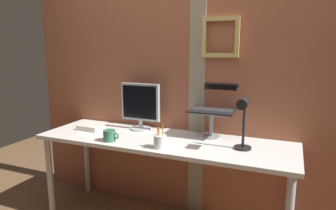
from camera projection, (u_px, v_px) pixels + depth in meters
brick_wall_back at (189, 64)px, 2.52m from camera, size 3.03×0.16×2.57m
desk at (163, 148)px, 2.34m from camera, size 1.99×0.61×0.73m
monitor at (140, 105)px, 2.56m from camera, size 0.35×0.18×0.40m
laptop_stand at (212, 120)px, 2.34m from camera, size 0.28×0.22×0.21m
laptop at (214, 103)px, 2.38m from camera, size 0.36×0.28×0.21m
desk_lamp at (243, 118)px, 2.00m from camera, size 0.12×0.20×0.37m
pen_cup at (160, 141)px, 2.11m from camera, size 0.09×0.09×0.17m
coffee_mug at (110, 136)px, 2.26m from camera, size 0.13×0.09×0.09m
paper_clutter_stack at (91, 127)px, 2.58m from camera, size 0.21×0.15×0.04m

